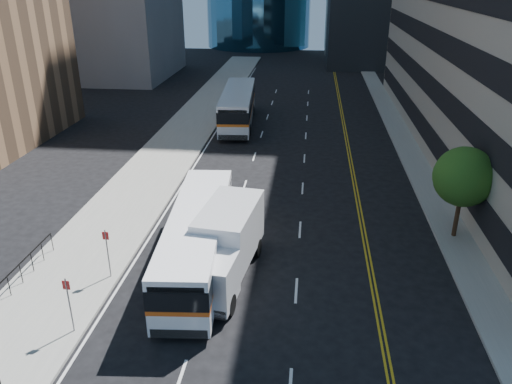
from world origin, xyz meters
TOP-DOWN VIEW (x-y plane):
  - ground at (0.00, 0.00)m, footprint 160.00×160.00m
  - sidewalk_west at (-10.50, 25.00)m, footprint 5.00×90.00m
  - sidewalk_east at (9.00, 25.00)m, footprint 2.00×90.00m
  - street_tree at (9.00, 8.00)m, footprint 3.20×3.20m
  - bus_front at (-4.42, 3.51)m, footprint 3.41×11.64m
  - bus_rear at (-6.12, 29.19)m, footprint 3.64×12.76m
  - box_truck at (-2.98, 2.77)m, footprint 3.23×7.17m

SIDE VIEW (x-z plane):
  - ground at x=0.00m, z-range 0.00..0.00m
  - sidewalk_west at x=-10.50m, z-range 0.00..0.15m
  - sidewalk_east at x=9.00m, z-range 0.00..0.15m
  - bus_front at x=-4.42m, z-range 0.14..3.10m
  - box_truck at x=-2.98m, z-range 0.09..3.41m
  - bus_rear at x=-6.12m, z-range 0.15..3.40m
  - street_tree at x=9.00m, z-range 1.09..6.19m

